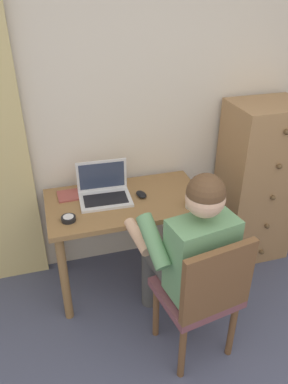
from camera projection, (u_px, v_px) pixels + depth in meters
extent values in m
cube|color=beige|center=(141.00, 104.00, 2.57)|extent=(4.80, 0.05, 2.50)
cube|color=olive|center=(126.00, 202.00, 2.50)|extent=(1.05, 0.59, 0.03)
cylinder|color=olive|center=(64.00, 279.00, 2.38)|extent=(0.06, 0.06, 0.68)
cylinder|color=olive|center=(200.00, 253.00, 2.60)|extent=(0.06, 0.06, 0.68)
cylinder|color=olive|center=(58.00, 236.00, 2.77)|extent=(0.06, 0.06, 0.68)
cylinder|color=olive|center=(177.00, 216.00, 2.99)|extent=(0.06, 0.06, 0.68)
cube|color=#9E754C|center=(257.00, 183.00, 2.87)|extent=(0.52, 0.42, 1.26)
sphere|color=brown|center=(262.00, 252.00, 2.94)|extent=(0.04, 0.04, 0.04)
sphere|color=brown|center=(267.00, 226.00, 2.81)|extent=(0.04, 0.04, 0.04)
sphere|color=brown|center=(273.00, 198.00, 2.68)|extent=(0.04, 0.04, 0.04)
sphere|color=brown|center=(280.00, 167.00, 2.55)|extent=(0.04, 0.04, 0.04)
sphere|color=brown|center=(287.00, 132.00, 2.42)|extent=(0.04, 0.04, 0.04)
cube|color=brown|center=(196.00, 292.00, 2.14)|extent=(0.48, 0.46, 0.05)
cube|color=brown|center=(218.00, 282.00, 1.88)|extent=(0.42, 0.11, 0.42)
cylinder|color=brown|center=(202.00, 293.00, 2.45)|extent=(0.04, 0.04, 0.42)
cylinder|color=brown|center=(156.00, 311.00, 2.32)|extent=(0.04, 0.04, 0.42)
cylinder|color=brown|center=(232.00, 330.00, 2.20)|extent=(0.04, 0.04, 0.42)
cylinder|color=brown|center=(182.00, 351.00, 2.07)|extent=(0.04, 0.04, 0.42)
cylinder|color=#4C4C4C|center=(190.00, 259.00, 2.32)|extent=(0.20, 0.42, 0.14)
cylinder|color=#4C4C4C|center=(164.00, 267.00, 2.26)|extent=(0.20, 0.42, 0.14)
cylinder|color=#4C4C4C|center=(173.00, 268.00, 2.60)|extent=(0.11, 0.11, 0.49)
cylinder|color=#4C4C4C|center=(150.00, 276.00, 2.54)|extent=(0.11, 0.11, 0.49)
cube|color=#609366|center=(201.00, 256.00, 1.99)|extent=(0.39, 0.26, 0.46)
cylinder|color=#609366|center=(222.00, 221.00, 2.13)|extent=(0.14, 0.31, 0.25)
cylinder|color=#609366|center=(153.00, 241.00, 1.97)|extent=(0.14, 0.31, 0.25)
cylinder|color=#DBAD8E|center=(201.00, 218.00, 2.34)|extent=(0.11, 0.28, 0.11)
cylinder|color=#DBAD8E|center=(138.00, 236.00, 2.18)|extent=(0.11, 0.28, 0.11)
sphere|color=#DBAD8E|center=(205.00, 198.00, 1.82)|extent=(0.20, 0.20, 0.20)
sphere|color=#513823|center=(206.00, 193.00, 1.80)|extent=(0.20, 0.20, 0.20)
cube|color=silver|center=(105.00, 200.00, 2.47)|extent=(0.35, 0.25, 0.02)
cube|color=black|center=(106.00, 199.00, 2.46)|extent=(0.29, 0.17, 0.00)
cube|color=silver|center=(102.00, 175.00, 2.52)|extent=(0.34, 0.02, 0.22)
cube|color=#2D3851|center=(102.00, 176.00, 2.51)|extent=(0.31, 0.01, 0.18)
ellipsoid|color=black|center=(141.00, 194.00, 2.52)|extent=(0.08, 0.11, 0.03)
cylinder|color=black|center=(69.00, 219.00, 2.27)|extent=(0.09, 0.09, 0.03)
cylinder|color=silver|center=(68.00, 217.00, 2.27)|extent=(0.06, 0.06, 0.00)
cube|color=#994742|center=(73.00, 195.00, 2.54)|extent=(0.21, 0.16, 0.01)
cylinder|color=silver|center=(192.00, 201.00, 2.39)|extent=(0.08, 0.08, 0.09)
torus|color=silver|center=(199.00, 199.00, 2.40)|extent=(0.06, 0.01, 0.06)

